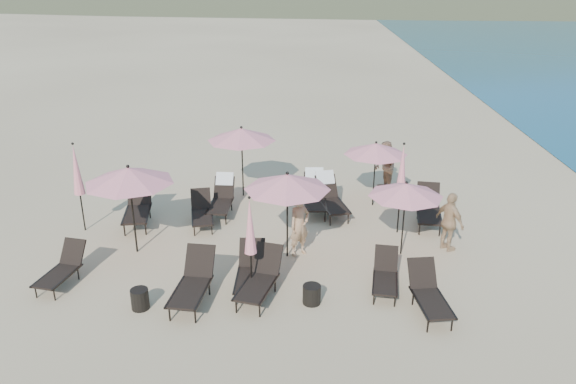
{
  "coord_description": "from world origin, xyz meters",
  "views": [
    {
      "loc": [
        0.12,
        -11.16,
        6.98
      ],
      "look_at": [
        -0.36,
        3.5,
        1.1
      ],
      "focal_mm": 35.0,
      "sensor_mm": 36.0,
      "label": 1
    }
  ],
  "objects_px": {
    "lounger_2": "(260,278)",
    "side_table_1": "(312,294)",
    "side_table_0": "(140,299)",
    "beachgoer_a": "(299,225)",
    "umbrella_open_3": "(241,134)",
    "lounger_9": "(315,193)",
    "lounger_10": "(330,196)",
    "umbrella_closed_1": "(402,171)",
    "lounger_8": "(202,211)",
    "lounger_5": "(429,293)",
    "beachgoer_c": "(450,222)",
    "lounger_4": "(385,275)",
    "beachgoer_b": "(385,167)",
    "umbrella_open_2": "(406,190)",
    "umbrella_open_4": "(376,149)",
    "umbrella_closed_0": "(250,227)",
    "lounger_6": "(138,207)",
    "lounger_11": "(429,208)",
    "umbrella_open_0": "(129,175)",
    "umbrella_closed_2": "(76,170)",
    "lounger_0": "(62,268)",
    "umbrella_open_1": "(287,182)",
    "lounger_3": "(250,271)",
    "lounger_7": "(222,197)",
    "lounger_1": "(193,282)"
  },
  "relations": [
    {
      "from": "lounger_11",
      "to": "side_table_1",
      "type": "height_order",
      "value": "lounger_11"
    },
    {
      "from": "lounger_11",
      "to": "umbrella_closed_1",
      "type": "distance_m",
      "value": 1.8
    },
    {
      "from": "umbrella_open_0",
      "to": "side_table_1",
      "type": "height_order",
      "value": "umbrella_open_0"
    },
    {
      "from": "umbrella_closed_2",
      "to": "beachgoer_a",
      "type": "relative_size",
      "value": 1.58
    },
    {
      "from": "umbrella_closed_1",
      "to": "lounger_3",
      "type": "bearing_deg",
      "value": -141.54
    },
    {
      "from": "umbrella_closed_1",
      "to": "umbrella_closed_0",
      "type": "bearing_deg",
      "value": -139.38
    },
    {
      "from": "lounger_0",
      "to": "lounger_7",
      "type": "xyz_separation_m",
      "value": [
        3.17,
        4.27,
        0.1
      ]
    },
    {
      "from": "umbrella_closed_0",
      "to": "beachgoer_b",
      "type": "bearing_deg",
      "value": 59.35
    },
    {
      "from": "lounger_10",
      "to": "umbrella_open_0",
      "type": "bearing_deg",
      "value": -166.92
    },
    {
      "from": "lounger_9",
      "to": "lounger_10",
      "type": "bearing_deg",
      "value": -25.84
    },
    {
      "from": "lounger_2",
      "to": "side_table_1",
      "type": "distance_m",
      "value": 1.22
    },
    {
      "from": "side_table_0",
      "to": "beachgoer_c",
      "type": "distance_m",
      "value": 7.99
    },
    {
      "from": "lounger_7",
      "to": "umbrella_closed_2",
      "type": "distance_m",
      "value": 4.21
    },
    {
      "from": "lounger_10",
      "to": "beachgoer_c",
      "type": "distance_m",
      "value": 3.84
    },
    {
      "from": "beachgoer_b",
      "to": "side_table_0",
      "type": "bearing_deg",
      "value": -55.09
    },
    {
      "from": "lounger_8",
      "to": "umbrella_open_1",
      "type": "distance_m",
      "value": 3.55
    },
    {
      "from": "lounger_0",
      "to": "side_table_0",
      "type": "relative_size",
      "value": 3.39
    },
    {
      "from": "side_table_0",
      "to": "beachgoer_a",
      "type": "distance_m",
      "value": 4.39
    },
    {
      "from": "umbrella_open_0",
      "to": "beachgoer_b",
      "type": "distance_m",
      "value": 8.55
    },
    {
      "from": "umbrella_closed_1",
      "to": "beachgoer_b",
      "type": "height_order",
      "value": "umbrella_closed_1"
    },
    {
      "from": "side_table_1",
      "to": "lounger_7",
      "type": "bearing_deg",
      "value": 118.74
    },
    {
      "from": "lounger_4",
      "to": "lounger_10",
      "type": "xyz_separation_m",
      "value": [
        -1.11,
        4.41,
        0.14
      ]
    },
    {
      "from": "lounger_5",
      "to": "umbrella_closed_1",
      "type": "xyz_separation_m",
      "value": [
        -0.08,
        3.91,
        1.41
      ]
    },
    {
      "from": "lounger_4",
      "to": "umbrella_open_3",
      "type": "relative_size",
      "value": 0.65
    },
    {
      "from": "lounger_2",
      "to": "side_table_1",
      "type": "xyz_separation_m",
      "value": [
        1.17,
        -0.27,
        -0.24
      ]
    },
    {
      "from": "lounger_9",
      "to": "umbrella_open_2",
      "type": "height_order",
      "value": "umbrella_open_2"
    },
    {
      "from": "lounger_6",
      "to": "side_table_0",
      "type": "xyz_separation_m",
      "value": [
        1.28,
        -4.45,
        -0.26
      ]
    },
    {
      "from": "umbrella_open_3",
      "to": "beachgoer_a",
      "type": "distance_m",
      "value": 4.61
    },
    {
      "from": "umbrella_open_0",
      "to": "umbrella_closed_2",
      "type": "relative_size",
      "value": 0.93
    },
    {
      "from": "lounger_11",
      "to": "beachgoer_c",
      "type": "bearing_deg",
      "value": -75.75
    },
    {
      "from": "umbrella_open_4",
      "to": "beachgoer_b",
      "type": "bearing_deg",
      "value": 68.04
    },
    {
      "from": "umbrella_open_4",
      "to": "umbrella_closed_0",
      "type": "bearing_deg",
      "value": -122.57
    },
    {
      "from": "lounger_10",
      "to": "umbrella_open_2",
      "type": "xyz_separation_m",
      "value": [
        1.76,
        -2.63,
        1.27
      ]
    },
    {
      "from": "umbrella_open_2",
      "to": "umbrella_open_1",
      "type": "bearing_deg",
      "value": -175.69
    },
    {
      "from": "umbrella_open_2",
      "to": "beachgoer_c",
      "type": "height_order",
      "value": "umbrella_open_2"
    },
    {
      "from": "umbrella_open_3",
      "to": "beachgoer_c",
      "type": "bearing_deg",
      "value": -31.99
    },
    {
      "from": "umbrella_open_2",
      "to": "umbrella_open_3",
      "type": "relative_size",
      "value": 0.87
    },
    {
      "from": "side_table_1",
      "to": "lounger_2",
      "type": "bearing_deg",
      "value": 167.1
    },
    {
      "from": "lounger_8",
      "to": "lounger_9",
      "type": "distance_m",
      "value": 3.51
    },
    {
      "from": "umbrella_closed_0",
      "to": "side_table_0",
      "type": "bearing_deg",
      "value": -162.68
    },
    {
      "from": "beachgoer_c",
      "to": "lounger_11",
      "type": "bearing_deg",
      "value": -24.91
    },
    {
      "from": "beachgoer_b",
      "to": "beachgoer_c",
      "type": "height_order",
      "value": "beachgoer_b"
    },
    {
      "from": "lounger_10",
      "to": "lounger_7",
      "type": "bearing_deg",
      "value": 167.1
    },
    {
      "from": "lounger_9",
      "to": "beachgoer_c",
      "type": "height_order",
      "value": "beachgoer_c"
    },
    {
      "from": "umbrella_closed_0",
      "to": "lounger_6",
      "type": "bearing_deg",
      "value": 134.74
    },
    {
      "from": "lounger_8",
      "to": "side_table_1",
      "type": "height_order",
      "value": "lounger_8"
    },
    {
      "from": "umbrella_open_2",
      "to": "beachgoer_a",
      "type": "distance_m",
      "value": 2.84
    },
    {
      "from": "umbrella_closed_1",
      "to": "lounger_8",
      "type": "bearing_deg",
      "value": 176.6
    },
    {
      "from": "lounger_9",
      "to": "lounger_10",
      "type": "xyz_separation_m",
      "value": [
        0.47,
        -0.22,
        -0.01
      ]
    },
    {
      "from": "lounger_1",
      "to": "beachgoer_b",
      "type": "relative_size",
      "value": 1.09
    }
  ]
}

